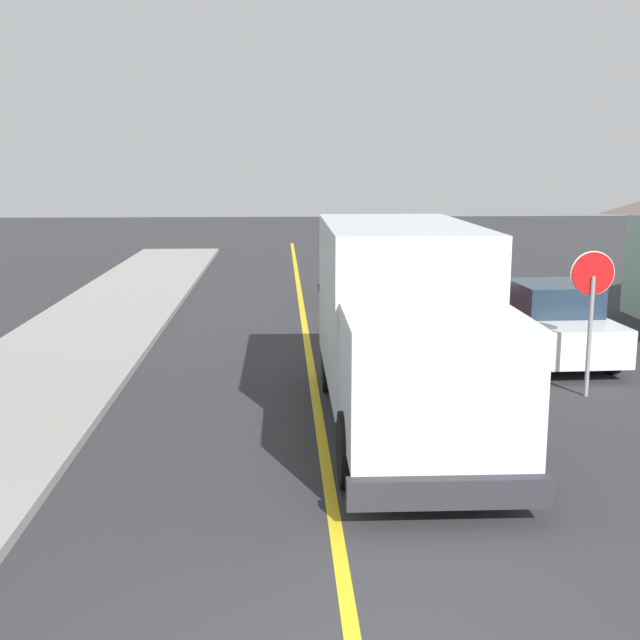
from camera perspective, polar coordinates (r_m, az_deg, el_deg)
centre_line_yellow at (r=15.47m, az=-0.46°, el=-4.56°), size 0.16×56.00×0.01m
box_truck at (r=12.86m, az=5.94°, el=0.24°), size 2.44×7.19×3.20m
parked_car_near at (r=18.98m, az=6.33°, el=0.73°), size 1.88×4.43×1.67m
parked_car_mid at (r=25.37m, az=3.69°, el=3.36°), size 1.89×4.44×1.67m
parked_van_across at (r=18.05m, az=16.01°, el=-0.17°), size 1.97×4.47×1.67m
stop_sign at (r=15.11m, az=18.74°, el=1.66°), size 0.80×0.10×2.65m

